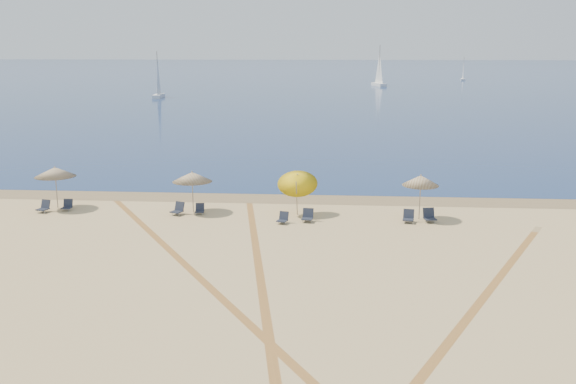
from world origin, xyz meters
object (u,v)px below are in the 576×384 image
at_px(chair_3, 178,209).
at_px(sailboat_1, 379,74).
at_px(chair_5, 283,218).
at_px(chair_6, 308,216).
at_px(chair_4, 200,209).
at_px(umbrella_3, 297,180).
at_px(umbrella_1, 55,172).
at_px(chair_1, 44,207).
at_px(sailboat_2, 463,73).
at_px(sailboat_0, 158,84).
at_px(chair_8, 429,216).
at_px(umbrella_4, 421,180).
at_px(chair_2, 67,206).
at_px(umbrella_2, 192,177).
at_px(chair_7, 408,217).

height_order(chair_3, sailboat_1, sailboat_1).
bearing_deg(chair_5, chair_6, 36.69).
distance_m(chair_4, chair_6, 6.23).
height_order(umbrella_3, chair_4, umbrella_3).
distance_m(umbrella_1, sailboat_1, 122.03).
bearing_deg(chair_1, chair_6, 13.02).
bearing_deg(sailboat_2, sailboat_0, -127.01).
bearing_deg(chair_3, chair_8, 21.96).
bearing_deg(chair_3, umbrella_4, 24.17).
relative_size(chair_5, chair_6, 0.98).
xyz_separation_m(umbrella_4, chair_2, (-19.87, 0.43, -1.87)).
bearing_deg(chair_4, sailboat_0, 100.52).
bearing_deg(chair_8, umbrella_3, 163.39).
height_order(umbrella_2, sailboat_2, sailboat_2).
bearing_deg(umbrella_3, sailboat_2, 76.29).
relative_size(chair_4, chair_8, 0.78).
relative_size(chair_2, chair_3, 0.74).
height_order(chair_2, chair_4, chair_2).
bearing_deg(chair_7, chair_2, -174.28).
relative_size(chair_2, sailboat_2, 0.10).
distance_m(umbrella_4, chair_1, 21.11).
distance_m(umbrella_2, chair_4, 1.87).
distance_m(chair_6, chair_8, 6.51).
bearing_deg(sailboat_0, umbrella_2, -78.63).
bearing_deg(chair_6, chair_1, -176.50).
bearing_deg(umbrella_3, chair_1, -178.21).
distance_m(umbrella_3, sailboat_0, 87.26).
xyz_separation_m(umbrella_4, chair_7, (-0.65, -0.72, -1.85)).
bearing_deg(umbrella_2, sailboat_0, 106.60).
height_order(umbrella_1, sailboat_2, sailboat_2).
bearing_deg(chair_7, chair_4, -175.54).
distance_m(chair_3, sailboat_2, 154.42).
height_order(umbrella_3, chair_1, umbrella_3).
xyz_separation_m(chair_2, chair_6, (13.85, -1.40, 0.03)).
height_order(umbrella_3, umbrella_4, umbrella_3).
xyz_separation_m(umbrella_2, sailboat_1, (17.59, 119.56, 0.81)).
xyz_separation_m(chair_6, chair_8, (6.50, 0.44, 0.02)).
distance_m(chair_3, chair_5, 6.15).
height_order(umbrella_3, chair_5, umbrella_3).
relative_size(umbrella_2, umbrella_3, 0.84).
height_order(chair_7, sailboat_0, sailboat_0).
distance_m(umbrella_3, chair_1, 14.47).
xyz_separation_m(chair_5, sailboat_1, (12.30, 121.62, 2.56)).
bearing_deg(sailboat_1, sailboat_2, 32.33).
xyz_separation_m(umbrella_1, umbrella_3, (13.98, -0.49, -0.15)).
bearing_deg(chair_8, sailboat_2, 69.74).
xyz_separation_m(umbrella_2, sailboat_2, (42.03, 147.70, -0.11)).
bearing_deg(umbrella_1, chair_4, -4.48).
bearing_deg(umbrella_4, umbrella_2, 177.12).
xyz_separation_m(umbrella_2, chair_4, (0.47, -0.42, -1.76)).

